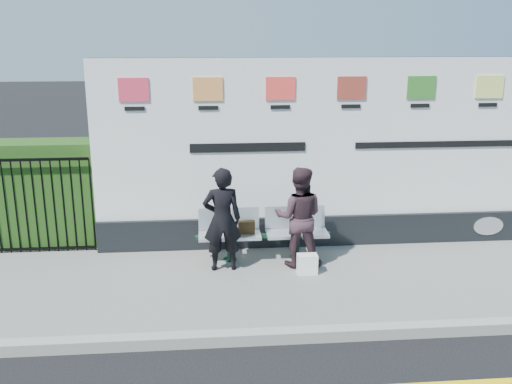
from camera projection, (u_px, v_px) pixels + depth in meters
pavement at (331, 280)px, 8.17m from camera, size 14.00×3.00×0.12m
kerb at (358, 332)px, 6.73m from camera, size 14.00×0.18×0.14m
billboard at (347, 166)px, 9.14m from camera, size 8.00×0.30×3.00m
hedge at (33, 193)px, 9.27m from camera, size 2.35×0.70×1.70m
railing at (25, 206)px, 8.86m from camera, size 2.05×0.06×1.54m
bench at (263, 246)px, 8.75m from camera, size 1.97×0.53×0.42m
woman_left at (222, 219)px, 8.22m from camera, size 0.59×0.41×1.54m
woman_right at (299, 217)px, 8.37m from camera, size 0.82×0.69×1.51m
handbag_brown at (247, 227)px, 8.64m from camera, size 0.25×0.11×0.20m
carrier_bag_white at (307, 264)px, 8.23m from camera, size 0.29×0.17×0.29m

